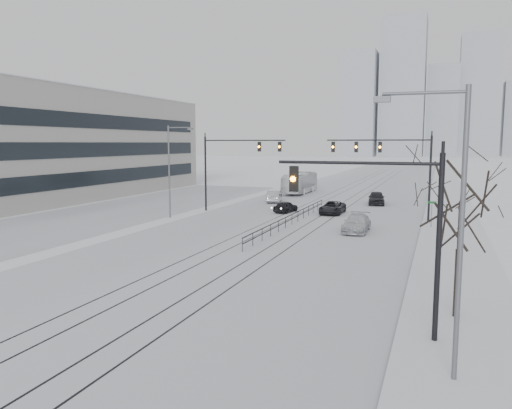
# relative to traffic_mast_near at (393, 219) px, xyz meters

# --- Properties ---
(ground) EXTENTS (500.00, 500.00, 0.00)m
(ground) POSITION_rel_traffic_mast_near_xyz_m (-10.79, -6.00, -4.56)
(ground) COLOR white
(ground) RESTS_ON ground
(road) EXTENTS (22.00, 260.00, 0.02)m
(road) POSITION_rel_traffic_mast_near_xyz_m (-10.79, 54.00, -4.55)
(road) COLOR silver
(road) RESTS_ON ground
(sidewalk_east) EXTENTS (5.00, 260.00, 0.16)m
(sidewalk_east) POSITION_rel_traffic_mast_near_xyz_m (2.71, 54.00, -4.48)
(sidewalk_east) COLOR silver
(sidewalk_east) RESTS_ON ground
(curb) EXTENTS (0.10, 260.00, 0.12)m
(curb) POSITION_rel_traffic_mast_near_xyz_m (0.26, 54.00, -4.50)
(curb) COLOR gray
(curb) RESTS_ON ground
(parking_strip) EXTENTS (14.00, 60.00, 0.03)m
(parking_strip) POSITION_rel_traffic_mast_near_xyz_m (-30.79, 29.00, -4.55)
(parking_strip) COLOR silver
(parking_strip) RESTS_ON ground
(tram_rails) EXTENTS (5.30, 180.00, 0.01)m
(tram_rails) POSITION_rel_traffic_mast_near_xyz_m (-10.79, 34.00, -4.54)
(tram_rails) COLOR black
(tram_rails) RESTS_ON ground
(office_building) EXTENTS (20.20, 62.20, 14.11)m
(office_building) POSITION_rel_traffic_mast_near_xyz_m (-48.76, 29.00, 2.50)
(office_building) COLOR #B4B1AA
(office_building) RESTS_ON ground
(skyline) EXTENTS (96.00, 48.00, 72.00)m
(skyline) POSITION_rel_traffic_mast_near_xyz_m (-5.77, 267.63, 26.08)
(skyline) COLOR #979DA6
(skyline) RESTS_ON ground
(traffic_mast_near) EXTENTS (6.10, 0.37, 7.00)m
(traffic_mast_near) POSITION_rel_traffic_mast_near_xyz_m (0.00, 0.00, 0.00)
(traffic_mast_near) COLOR black
(traffic_mast_near) RESTS_ON ground
(traffic_mast_ne) EXTENTS (9.60, 0.37, 8.00)m
(traffic_mast_ne) POSITION_rel_traffic_mast_near_xyz_m (-2.64, 29.00, 1.20)
(traffic_mast_ne) COLOR black
(traffic_mast_ne) RESTS_ON ground
(traffic_mast_nw) EXTENTS (9.10, 0.37, 8.00)m
(traffic_mast_nw) POSITION_rel_traffic_mast_near_xyz_m (-19.31, 30.00, 1.01)
(traffic_mast_nw) COLOR black
(traffic_mast_nw) RESTS_ON ground
(street_light_east) EXTENTS (2.73, 0.25, 9.00)m
(street_light_east) POSITION_rel_traffic_mast_near_xyz_m (1.91, -3.00, 0.65)
(street_light_east) COLOR #595B60
(street_light_east) RESTS_ON ground
(street_light_west) EXTENTS (2.73, 0.25, 9.00)m
(street_light_west) POSITION_rel_traffic_mast_near_xyz_m (-22.99, 24.00, 0.65)
(street_light_west) COLOR #595B60
(street_light_west) RESTS_ON ground
(bare_tree) EXTENTS (4.40, 4.40, 6.10)m
(bare_tree) POSITION_rel_traffic_mast_near_xyz_m (2.41, 3.00, -0.07)
(bare_tree) COLOR black
(bare_tree) RESTS_ON ground
(median_fence) EXTENTS (0.06, 24.00, 1.00)m
(median_fence) POSITION_rel_traffic_mast_near_xyz_m (-10.79, 24.00, -4.04)
(median_fence) COLOR black
(median_fence) RESTS_ON ground
(street_sign) EXTENTS (0.70, 0.06, 2.40)m
(street_sign) POSITION_rel_traffic_mast_near_xyz_m (1.01, 26.00, -2.96)
(street_sign) COLOR #595B60
(street_sign) RESTS_ON ground
(sedan_sb_inner) EXTENTS (2.05, 3.77, 1.22)m
(sedan_sb_inner) POSITION_rel_traffic_mast_near_xyz_m (-13.66, 31.51, -3.95)
(sedan_sb_inner) COLOR black
(sedan_sb_inner) RESTS_ON ground
(sedan_sb_outer) EXTENTS (2.41, 4.67, 1.47)m
(sedan_sb_outer) POSITION_rel_traffic_mast_near_xyz_m (-17.65, 39.79, -3.83)
(sedan_sb_outer) COLOR #AFB2B8
(sedan_sb_outer) RESTS_ON ground
(sedan_nb_front) EXTENTS (2.19, 4.66, 1.29)m
(sedan_nb_front) POSITION_rel_traffic_mast_near_xyz_m (-8.79, 32.16, -3.92)
(sedan_nb_front) COLOR black
(sedan_nb_front) RESTS_ON ground
(sedan_nb_right) EXTENTS (2.04, 4.90, 1.42)m
(sedan_nb_right) POSITION_rel_traffic_mast_near_xyz_m (-4.78, 22.44, -3.85)
(sedan_nb_right) COLOR silver
(sedan_nb_right) RESTS_ON ground
(sedan_nb_far) EXTENTS (2.42, 4.82, 1.58)m
(sedan_nb_far) POSITION_rel_traffic_mast_near_xyz_m (-5.48, 41.87, -3.77)
(sedan_nb_far) COLOR black
(sedan_nb_far) RESTS_ON ground
(box_truck) EXTENTS (2.57, 10.92, 3.04)m
(box_truck) POSITION_rel_traffic_mast_near_xyz_m (-17.59, 51.60, -3.04)
(box_truck) COLOR silver
(box_truck) RESTS_ON ground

